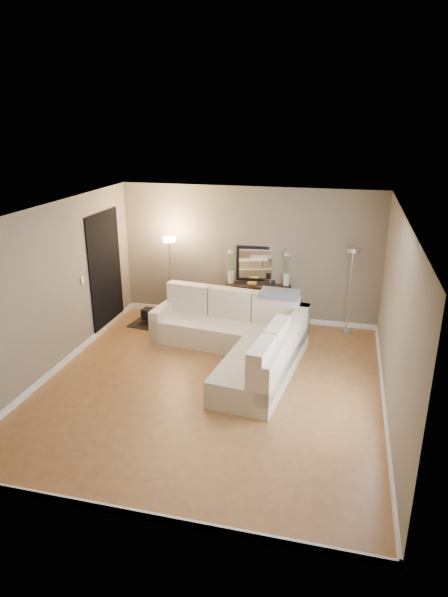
% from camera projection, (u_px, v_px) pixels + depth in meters
% --- Properties ---
extents(floor, '(5.00, 5.50, 0.01)m').
position_uv_depth(floor, '(211.00, 385.00, 7.49)').
color(floor, '#9A6538').
rests_on(floor, ground).
extents(ceiling, '(5.00, 5.50, 0.01)m').
position_uv_depth(ceiling, '(210.00, 212.00, 6.60)').
color(ceiling, white).
rests_on(ceiling, ground).
extents(wall_back, '(5.00, 0.02, 2.60)m').
position_uv_depth(wall_back, '(248.00, 255.00, 9.56)').
color(wall_back, '#796F5D').
rests_on(wall_back, ground).
extents(wall_front, '(5.00, 0.02, 2.60)m').
position_uv_depth(wall_front, '(130.00, 408.00, 4.53)').
color(wall_front, '#796F5D').
rests_on(wall_front, ground).
extents(wall_left, '(0.02, 5.50, 2.60)m').
position_uv_depth(wall_left, '(52.00, 290.00, 7.61)').
color(wall_left, '#796F5D').
rests_on(wall_left, ground).
extents(wall_right, '(0.02, 5.50, 2.60)m').
position_uv_depth(wall_right, '(396.00, 320.00, 6.48)').
color(wall_right, '#796F5D').
rests_on(wall_right, ground).
extents(baseboard_back, '(5.00, 0.03, 0.10)m').
position_uv_depth(baseboard_back, '(247.00, 316.00, 9.97)').
color(baseboard_back, white).
rests_on(baseboard_back, ground).
extents(baseboard_front, '(5.00, 0.03, 0.10)m').
position_uv_depth(baseboard_front, '(139.00, 514.00, 4.98)').
color(baseboard_front, white).
rests_on(baseboard_front, ground).
extents(baseboard_left, '(0.03, 5.50, 0.10)m').
position_uv_depth(baseboard_left, '(63.00, 363.00, 8.03)').
color(baseboard_left, white).
rests_on(baseboard_left, ground).
extents(baseboard_right, '(0.03, 5.50, 0.10)m').
position_uv_depth(baseboard_right, '(384.00, 403.00, 6.91)').
color(baseboard_right, white).
rests_on(baseboard_right, ground).
extents(doorway, '(0.02, 1.20, 2.20)m').
position_uv_depth(doorway, '(106.00, 271.00, 9.22)').
color(doorway, black).
rests_on(doorway, ground).
extents(switch_plate, '(0.02, 0.08, 0.12)m').
position_uv_depth(switch_plate, '(82.00, 280.00, 8.41)').
color(switch_plate, white).
rests_on(switch_plate, ground).
extents(sectional_sofa, '(2.77, 2.87, 0.94)m').
position_uv_depth(sectional_sofa, '(240.00, 337.00, 8.28)').
color(sectional_sofa, beige).
rests_on(sectional_sofa, floor).
extents(throw_blanket, '(0.70, 0.44, 0.09)m').
position_uv_depth(throw_blanket, '(280.00, 294.00, 8.48)').
color(throw_blanket, slate).
rests_on(throw_blanket, sectional_sofa).
extents(console_table, '(1.28, 0.46, 0.77)m').
position_uv_depth(console_table, '(254.00, 301.00, 9.66)').
color(console_table, black).
rests_on(console_table, floor).
extents(leaning_mirror, '(0.88, 0.13, 0.69)m').
position_uv_depth(leaning_mirror, '(259.00, 264.00, 9.56)').
color(leaning_mirror, black).
rests_on(leaning_mirror, console_table).
extents(table_decor, '(0.54, 0.13, 0.13)m').
position_uv_depth(table_decor, '(258.00, 283.00, 9.49)').
color(table_decor, orange).
rests_on(table_decor, console_table).
extents(flower_vase_left, '(0.15, 0.13, 0.66)m').
position_uv_depth(flower_vase_left, '(231.00, 269.00, 9.50)').
color(flower_vase_left, silver).
rests_on(flower_vase_left, console_table).
extents(flower_vase_right, '(0.15, 0.13, 0.66)m').
position_uv_depth(flower_vase_right, '(287.00, 271.00, 9.36)').
color(flower_vase_right, silver).
rests_on(flower_vase_right, console_table).
extents(floor_lamp_lit, '(0.26, 0.26, 1.64)m').
position_uv_depth(floor_lamp_lit, '(170.00, 263.00, 9.56)').
color(floor_lamp_lit, silver).
rests_on(floor_lamp_lit, floor).
extents(floor_lamp_unlit, '(0.26, 0.26, 1.63)m').
position_uv_depth(floor_lamp_unlit, '(351.00, 274.00, 8.92)').
color(floor_lamp_unlit, silver).
rests_on(floor_lamp_unlit, floor).
extents(charcoal_rug, '(1.17, 0.94, 0.01)m').
position_uv_depth(charcoal_rug, '(161.00, 323.00, 9.71)').
color(charcoal_rug, black).
rests_on(charcoal_rug, floor).
extents(black_bag, '(0.33, 0.25, 0.20)m').
position_uv_depth(black_bag, '(150.00, 314.00, 9.62)').
color(black_bag, black).
rests_on(black_bag, charcoal_rug).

